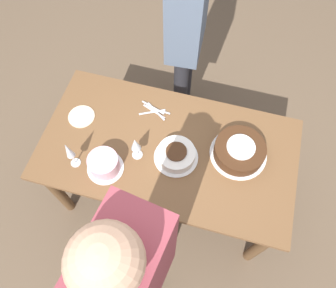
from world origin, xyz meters
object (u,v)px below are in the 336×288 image
(wine_glass_far, at_px, (135,145))
(cake_back_decorated, at_px, (104,164))
(cake_front_chocolate, at_px, (239,151))
(person_watching, at_px, (131,283))
(cake_center_white, at_px, (176,155))
(person_cutting, at_px, (187,23))
(wine_glass_near, at_px, (69,151))

(wine_glass_far, bearing_deg, cake_back_decorated, 40.51)
(cake_front_chocolate, height_order, person_watching, person_watching)
(wine_glass_far, bearing_deg, person_watching, 108.04)
(cake_center_white, bearing_deg, cake_back_decorated, 24.99)
(wine_glass_far, xyz_separation_m, person_watching, (-0.23, 0.70, 0.22))
(cake_center_white, relative_size, cake_front_chocolate, 0.77)
(wine_glass_far, distance_m, person_cutting, 0.88)
(cake_center_white, distance_m, cake_front_chocolate, 0.37)
(cake_front_chocolate, xyz_separation_m, wine_glass_near, (0.91, 0.31, 0.11))
(cake_front_chocolate, bearing_deg, cake_back_decorated, 22.02)
(wine_glass_near, distance_m, wine_glass_far, 0.36)
(cake_front_chocolate, xyz_separation_m, cake_back_decorated, (0.73, 0.29, 0.01))
(wine_glass_far, relative_size, person_watching, 0.11)
(cake_back_decorated, bearing_deg, person_cutting, -102.91)
(cake_front_chocolate, bearing_deg, cake_center_white, 18.68)
(person_cutting, bearing_deg, cake_back_decorated, -16.34)
(cake_back_decorated, distance_m, person_watching, 0.74)
(person_watching, bearing_deg, cake_back_decorated, 42.37)
(cake_center_white, relative_size, wine_glass_far, 1.38)
(cake_back_decorated, relative_size, wine_glass_far, 1.12)
(cake_back_decorated, bearing_deg, cake_front_chocolate, -157.98)
(cake_center_white, height_order, wine_glass_far, wine_glass_far)
(cake_center_white, distance_m, wine_glass_far, 0.25)
(cake_center_white, height_order, wine_glass_near, wine_glass_near)
(wine_glass_far, height_order, person_watching, person_watching)
(cake_center_white, xyz_separation_m, cake_back_decorated, (0.38, 0.18, 0.02))
(cake_front_chocolate, relative_size, cake_back_decorated, 1.58)
(cake_back_decorated, relative_size, person_watching, 0.12)
(cake_center_white, relative_size, person_cutting, 0.16)
(cake_back_decorated, xyz_separation_m, wine_glass_far, (-0.15, -0.13, 0.08))
(cake_back_decorated, relative_size, person_cutting, 0.13)
(person_watching, bearing_deg, wine_glass_far, 26.60)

